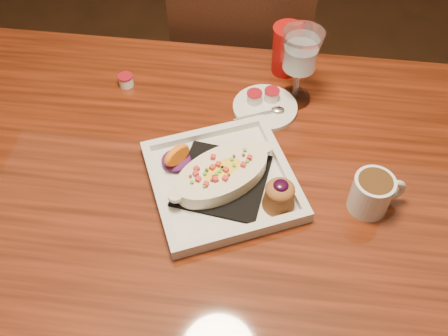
# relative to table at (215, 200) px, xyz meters

# --- Properties ---
(floor) EXTENTS (7.00, 7.00, 0.00)m
(floor) POSITION_rel_table_xyz_m (0.00, 0.00, -0.65)
(floor) COLOR black
(floor) RESTS_ON ground
(table) EXTENTS (1.50, 0.90, 0.75)m
(table) POSITION_rel_table_xyz_m (0.00, 0.00, 0.00)
(table) COLOR maroon
(table) RESTS_ON floor
(chair_far) EXTENTS (0.42, 0.42, 0.93)m
(chair_far) POSITION_rel_table_xyz_m (-0.00, 0.63, -0.15)
(chair_far) COLOR black
(chair_far) RESTS_ON floor
(plate) EXTENTS (0.39, 0.39, 0.08)m
(plate) POSITION_rel_table_xyz_m (0.03, -0.03, 0.12)
(plate) COLOR silver
(plate) RESTS_ON table
(coffee_mug) EXTENTS (0.11, 0.08, 0.09)m
(coffee_mug) POSITION_rel_table_xyz_m (0.33, -0.04, 0.14)
(coffee_mug) COLOR silver
(coffee_mug) RESTS_ON table
(goblet) EXTENTS (0.09, 0.09, 0.20)m
(goblet) POSITION_rel_table_xyz_m (0.16, 0.26, 0.23)
(goblet) COLOR silver
(goblet) RESTS_ON table
(saucer) EXTENTS (0.16, 0.16, 0.11)m
(saucer) POSITION_rel_table_xyz_m (0.09, 0.22, 0.11)
(saucer) COLOR silver
(saucer) RESTS_ON table
(creamer_loose) EXTENTS (0.04, 0.04, 0.03)m
(creamer_loose) POSITION_rel_table_xyz_m (-0.26, 0.26, 0.11)
(creamer_loose) COLOR silver
(creamer_loose) RESTS_ON table
(red_tumbler) EXTENTS (0.08, 0.08, 0.13)m
(red_tumbler) POSITION_rel_table_xyz_m (0.13, 0.37, 0.16)
(red_tumbler) COLOR #A50D0B
(red_tumbler) RESTS_ON table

